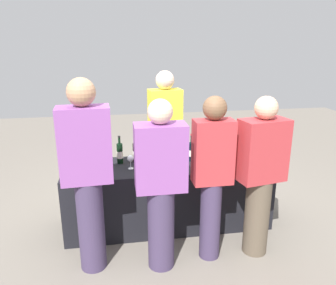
{
  "coord_description": "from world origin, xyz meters",
  "views": [
    {
      "loc": [
        -0.56,
        -3.36,
        2.02
      ],
      "look_at": [
        0.0,
        0.0,
        0.97
      ],
      "focal_mm": 35.57,
      "sensor_mm": 36.0,
      "label": 1
    }
  ],
  "objects_px": {
    "wine_bottle_2": "(120,153)",
    "wine_glass_3": "(178,157)",
    "wine_bottle_1": "(100,153)",
    "guest_0": "(87,172)",
    "wine_bottle_0": "(84,156)",
    "wine_glass_2": "(168,160)",
    "guest_2": "(212,174)",
    "wine_bottle_3": "(136,153)",
    "ice_bucket": "(97,162)",
    "wine_bottle_4": "(192,151)",
    "wine_glass_0": "(96,164)",
    "wine_glass_5": "(239,154)",
    "guest_3": "(261,174)",
    "wine_glass_1": "(130,159)",
    "guest_1": "(161,183)",
    "server_pouring": "(165,133)",
    "wine_bottle_5": "(215,149)",
    "wine_glass_4": "(202,156)"
  },
  "relations": [
    {
      "from": "wine_bottle_2",
      "to": "wine_glass_3",
      "type": "height_order",
      "value": "wine_bottle_2"
    },
    {
      "from": "wine_bottle_1",
      "to": "guest_0",
      "type": "relative_size",
      "value": 0.19
    },
    {
      "from": "wine_bottle_0",
      "to": "wine_glass_2",
      "type": "distance_m",
      "value": 0.9
    },
    {
      "from": "wine_glass_2",
      "to": "guest_2",
      "type": "bearing_deg",
      "value": -58.08
    },
    {
      "from": "wine_bottle_3",
      "to": "guest_0",
      "type": "xyz_separation_m",
      "value": [
        -0.47,
        -0.77,
        0.11
      ]
    },
    {
      "from": "ice_bucket",
      "to": "guest_2",
      "type": "bearing_deg",
      "value": -31.26
    },
    {
      "from": "guest_0",
      "to": "wine_bottle_0",
      "type": "bearing_deg",
      "value": 93.3
    },
    {
      "from": "wine_bottle_4",
      "to": "wine_glass_2",
      "type": "distance_m",
      "value": 0.38
    },
    {
      "from": "wine_glass_0",
      "to": "wine_glass_3",
      "type": "xyz_separation_m",
      "value": [
        0.87,
        0.09,
        -0.01
      ]
    },
    {
      "from": "wine_glass_0",
      "to": "wine_glass_5",
      "type": "distance_m",
      "value": 1.54
    },
    {
      "from": "wine_bottle_0",
      "to": "wine_bottle_4",
      "type": "distance_m",
      "value": 1.17
    },
    {
      "from": "guest_3",
      "to": "wine_bottle_2",
      "type": "bearing_deg",
      "value": 138.08
    },
    {
      "from": "wine_bottle_4",
      "to": "wine_glass_1",
      "type": "height_order",
      "value": "wine_bottle_4"
    },
    {
      "from": "guest_1",
      "to": "wine_glass_0",
      "type": "bearing_deg",
      "value": 135.03
    },
    {
      "from": "wine_glass_2",
      "to": "guest_1",
      "type": "relative_size",
      "value": 0.09
    },
    {
      "from": "wine_glass_0",
      "to": "guest_2",
      "type": "height_order",
      "value": "guest_2"
    },
    {
      "from": "guest_1",
      "to": "wine_glass_5",
      "type": "bearing_deg",
      "value": 33.89
    },
    {
      "from": "wine_glass_2",
      "to": "wine_bottle_4",
      "type": "bearing_deg",
      "value": 36.13
    },
    {
      "from": "wine_bottle_0",
      "to": "wine_bottle_4",
      "type": "relative_size",
      "value": 1.0
    },
    {
      "from": "wine_bottle_2",
      "to": "guest_3",
      "type": "distance_m",
      "value": 1.5
    },
    {
      "from": "wine_bottle_2",
      "to": "server_pouring",
      "type": "relative_size",
      "value": 0.19
    },
    {
      "from": "wine_bottle_1",
      "to": "wine_bottle_5",
      "type": "distance_m",
      "value": 1.3
    },
    {
      "from": "wine_bottle_5",
      "to": "ice_bucket",
      "type": "relative_size",
      "value": 1.6
    },
    {
      "from": "wine_bottle_0",
      "to": "wine_glass_5",
      "type": "distance_m",
      "value": 1.68
    },
    {
      "from": "wine_bottle_5",
      "to": "wine_bottle_3",
      "type": "bearing_deg",
      "value": 179.8
    },
    {
      "from": "wine_glass_0",
      "to": "ice_bucket",
      "type": "relative_size",
      "value": 0.74
    },
    {
      "from": "wine_bottle_4",
      "to": "ice_bucket",
      "type": "xyz_separation_m",
      "value": [
        -1.04,
        -0.1,
        -0.03
      ]
    },
    {
      "from": "wine_bottle_0",
      "to": "wine_bottle_4",
      "type": "xyz_separation_m",
      "value": [
        1.17,
        -0.03,
        -0.0
      ]
    },
    {
      "from": "server_pouring",
      "to": "wine_glass_5",
      "type": "bearing_deg",
      "value": 129.67
    },
    {
      "from": "wine_bottle_2",
      "to": "guest_0",
      "type": "xyz_separation_m",
      "value": [
        -0.29,
        -0.76,
        0.11
      ]
    },
    {
      "from": "wine_glass_2",
      "to": "wine_bottle_2",
      "type": "bearing_deg",
      "value": 151.22
    },
    {
      "from": "wine_glass_1",
      "to": "wine_glass_3",
      "type": "xyz_separation_m",
      "value": [
        0.51,
        0.01,
        -0.01
      ]
    },
    {
      "from": "wine_glass_5",
      "to": "guest_1",
      "type": "height_order",
      "value": "guest_1"
    },
    {
      "from": "guest_0",
      "to": "guest_1",
      "type": "bearing_deg",
      "value": -10.88
    },
    {
      "from": "wine_glass_0",
      "to": "wine_glass_1",
      "type": "distance_m",
      "value": 0.36
    },
    {
      "from": "wine_bottle_1",
      "to": "wine_glass_3",
      "type": "distance_m",
      "value": 0.86
    },
    {
      "from": "wine_glass_3",
      "to": "guest_2",
      "type": "relative_size",
      "value": 0.09
    },
    {
      "from": "wine_glass_3",
      "to": "guest_0",
      "type": "relative_size",
      "value": 0.08
    },
    {
      "from": "server_pouring",
      "to": "guest_1",
      "type": "xyz_separation_m",
      "value": [
        -0.25,
        -1.33,
        -0.08
      ]
    },
    {
      "from": "wine_bottle_5",
      "to": "ice_bucket",
      "type": "bearing_deg",
      "value": -173.78
    },
    {
      "from": "wine_bottle_3",
      "to": "wine_glass_2",
      "type": "relative_size",
      "value": 2.2
    },
    {
      "from": "wine_glass_4",
      "to": "wine_bottle_1",
      "type": "bearing_deg",
      "value": 168.56
    },
    {
      "from": "wine_bottle_3",
      "to": "guest_2",
      "type": "height_order",
      "value": "guest_2"
    },
    {
      "from": "guest_0",
      "to": "server_pouring",
      "type": "bearing_deg",
      "value": 51.85
    },
    {
      "from": "ice_bucket",
      "to": "wine_glass_3",
      "type": "bearing_deg",
      "value": -1.96
    },
    {
      "from": "wine_glass_3",
      "to": "guest_0",
      "type": "distance_m",
      "value": 1.09
    },
    {
      "from": "wine_bottle_0",
      "to": "wine_glass_3",
      "type": "relative_size",
      "value": 2.29
    },
    {
      "from": "wine_glass_5",
      "to": "guest_3",
      "type": "xyz_separation_m",
      "value": [
        -0.01,
        -0.58,
        0.0
      ]
    },
    {
      "from": "wine_bottle_0",
      "to": "wine_bottle_1",
      "type": "relative_size",
      "value": 0.93
    },
    {
      "from": "wine_bottle_1",
      "to": "guest_3",
      "type": "distance_m",
      "value": 1.7
    }
  ]
}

